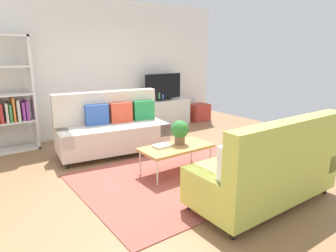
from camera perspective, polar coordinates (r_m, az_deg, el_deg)
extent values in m
plane|color=#936B47|center=(4.83, 1.21, -8.12)|extent=(7.68, 7.68, 0.00)
cube|color=white|center=(6.93, -13.07, 10.63)|extent=(6.40, 0.12, 2.90)
cube|color=#9E4C42|center=(4.54, 2.57, -9.57)|extent=(2.90, 2.20, 0.01)
cube|color=beige|center=(5.51, -10.37, -2.01)|extent=(2.00, 1.09, 0.44)
cube|color=beige|center=(5.69, -11.59, 3.63)|extent=(1.91, 0.45, 0.56)
cube|color=beige|center=(5.78, -2.39, 0.11)|extent=(0.31, 0.86, 0.22)
cube|color=beige|center=(5.30, -19.20, -2.00)|extent=(0.31, 0.86, 0.22)
cylinder|color=black|center=(5.60, -0.65, -4.39)|extent=(0.05, 0.05, 0.10)
cylinder|color=black|center=(5.09, -18.44, -7.09)|extent=(0.05, 0.05, 0.10)
cylinder|color=black|center=(6.19, -3.56, -2.61)|extent=(0.05, 0.05, 0.10)
cylinder|color=black|center=(5.73, -19.65, -4.83)|extent=(0.05, 0.05, 0.10)
cube|color=#288C4C|center=(5.77, -4.64, 3.00)|extent=(0.42, 0.19, 0.36)
cube|color=#D84C33|center=(5.61, -8.86, 2.55)|extent=(0.42, 0.19, 0.36)
cube|color=#3359B2|center=(5.48, -13.29, 2.07)|extent=(0.42, 0.19, 0.36)
cube|color=#C1CC51|center=(3.92, 17.42, -9.22)|extent=(1.91, 0.86, 0.44)
cube|color=#C1CC51|center=(3.58, 22.05, -3.31)|extent=(1.90, 0.22, 0.56)
cube|color=#C1CC51|center=(3.28, 8.29, -11.27)|extent=(0.21, 0.84, 0.22)
cube|color=#C1CC51|center=(4.55, 24.09, -5.06)|extent=(0.21, 0.84, 0.22)
cylinder|color=black|center=(3.67, 4.07, -14.92)|extent=(0.05, 0.05, 0.10)
cylinder|color=black|center=(4.86, 20.32, -8.27)|extent=(0.05, 0.05, 0.10)
cylinder|color=black|center=(3.25, 12.13, -19.41)|extent=(0.05, 0.05, 0.10)
cylinder|color=black|center=(4.56, 27.44, -10.56)|extent=(0.05, 0.05, 0.10)
cube|color=white|center=(3.20, 12.56, -6.50)|extent=(0.40, 0.14, 0.36)
cube|color=#B7844C|center=(4.57, 1.56, -4.09)|extent=(1.10, 0.56, 0.04)
cylinder|color=silver|center=(4.56, -5.27, -7.00)|extent=(0.02, 0.02, 0.38)
cylinder|color=silver|center=(5.11, 4.44, -4.63)|extent=(0.02, 0.02, 0.38)
cylinder|color=silver|center=(4.20, -2.02, -8.86)|extent=(0.02, 0.02, 0.38)
cylinder|color=silver|center=(4.79, 8.01, -6.04)|extent=(0.02, 0.02, 0.38)
cube|color=silver|center=(7.50, -0.97, 2.52)|extent=(1.40, 0.44, 0.64)
cube|color=black|center=(7.42, -0.89, 5.06)|extent=(0.36, 0.20, 0.04)
cube|color=black|center=(7.38, -0.90, 7.52)|extent=(1.00, 0.05, 0.60)
cube|color=white|center=(6.22, -24.30, 5.69)|extent=(0.04, 0.36, 2.10)
cube|color=white|center=(6.35, -28.02, -4.14)|extent=(1.10, 0.36, 0.04)
cube|color=white|center=(6.22, -28.59, 0.51)|extent=(1.02, 0.36, 0.03)
cube|color=white|center=(6.14, -29.13, 5.05)|extent=(1.02, 0.36, 0.03)
cube|color=red|center=(6.18, -29.10, 2.14)|extent=(0.05, 0.29, 0.34)
cube|color=silver|center=(6.19, -28.27, 2.27)|extent=(0.04, 0.29, 0.35)
cube|color=#3F8C4C|center=(6.20, -27.71, 2.23)|extent=(0.04, 0.29, 0.32)
cube|color=orange|center=(6.20, -27.23, 2.84)|extent=(0.04, 0.29, 0.44)
cube|color=silver|center=(6.21, -26.54, 2.70)|extent=(0.05, 0.29, 0.39)
cube|color=purple|center=(6.23, -25.76, 2.58)|extent=(0.04, 0.29, 0.34)
cube|color=purple|center=(6.24, -25.15, 2.74)|extent=(0.06, 0.29, 0.35)
cube|color=#B2382D|center=(8.11, 5.83, 2.61)|extent=(0.52, 0.40, 0.44)
cylinder|color=brown|center=(4.66, 2.22, -2.67)|extent=(0.16, 0.16, 0.13)
sphere|color=#2D7233|center=(4.62, 2.24, -0.63)|extent=(0.27, 0.27, 0.27)
cube|color=silver|center=(4.52, -1.20, -3.78)|extent=(0.25, 0.19, 0.04)
cylinder|color=silver|center=(7.16, -5.04, 5.09)|extent=(0.10, 0.10, 0.14)
cylinder|color=#4C72B2|center=(7.24, -3.96, 5.35)|extent=(0.12, 0.12, 0.18)
cylinder|color=#262626|center=(7.26, -2.40, 5.37)|extent=(0.06, 0.06, 0.17)
cylinder|color=#3F8C4C|center=(7.31, -1.70, 5.56)|extent=(0.06, 0.06, 0.20)
cylinder|color=#3359B2|center=(7.38, -1.00, 5.47)|extent=(0.06, 0.06, 0.16)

